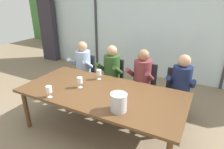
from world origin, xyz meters
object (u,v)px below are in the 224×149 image
(person_olive_shirt, at_px, (110,72))
(person_maroon_top, at_px, (140,78))
(wine_glass_by_left_taster, at_px, (49,90))
(dining_table, at_px, (101,95))
(chair_center, at_px, (144,83))
(person_pale_blue_shirt, at_px, (81,66))
(chair_right_of_center, at_px, (177,90))
(wine_glass_center_pour, at_px, (99,73))
(ice_bucket_primary, at_px, (119,102))
(chair_left_of_center, at_px, (112,77))
(wine_glass_near_bucket, at_px, (80,81))
(person_navy_polo, at_px, (180,85))
(chair_near_curtain, at_px, (85,71))

(person_olive_shirt, bearing_deg, person_maroon_top, 0.88)
(wine_glass_by_left_taster, bearing_deg, person_olive_shirt, 79.69)
(dining_table, relative_size, chair_center, 2.87)
(person_pale_blue_shirt, bearing_deg, chair_center, 3.05)
(chair_right_of_center, bearing_deg, wine_glass_center_pour, -158.17)
(ice_bucket_primary, bearing_deg, chair_left_of_center, 120.54)
(person_maroon_top, xyz_separation_m, wine_glass_near_bucket, (-0.68, -0.91, 0.16))
(wine_glass_center_pour, bearing_deg, person_maroon_top, 39.76)
(person_pale_blue_shirt, bearing_deg, person_navy_polo, -4.13)
(wine_glass_center_pour, bearing_deg, wine_glass_near_bucket, -102.95)
(chair_center, relative_size, ice_bucket_primary, 3.68)
(wine_glass_by_left_taster, bearing_deg, dining_table, 41.35)
(dining_table, xyz_separation_m, person_navy_polo, (1.02, 0.87, 0.02))
(dining_table, height_order, chair_near_curtain, chair_near_curtain)
(chair_near_curtain, relative_size, chair_right_of_center, 1.00)
(wine_glass_by_left_taster, bearing_deg, wine_glass_center_pour, 71.38)
(person_olive_shirt, distance_m, wine_glass_by_left_taster, 1.40)
(person_maroon_top, bearing_deg, wine_glass_center_pour, -136.00)
(person_olive_shirt, relative_size, wine_glass_near_bucket, 6.87)
(dining_table, distance_m, chair_center, 1.11)
(ice_bucket_primary, distance_m, wine_glass_by_left_taster, 1.04)
(person_olive_shirt, bearing_deg, chair_left_of_center, 103.29)
(chair_left_of_center, relative_size, ice_bucket_primary, 3.68)
(chair_right_of_center, xyz_separation_m, ice_bucket_primary, (-0.50, -1.38, 0.33))
(person_pale_blue_shirt, height_order, person_maroon_top, same)
(chair_left_of_center, bearing_deg, chair_center, 3.25)
(chair_near_curtain, xyz_separation_m, ice_bucket_primary, (1.49, -1.35, 0.33))
(chair_near_curtain, xyz_separation_m, wine_glass_center_pour, (0.76, -0.63, 0.33))
(chair_center, height_order, person_navy_polo, person_navy_polo)
(person_pale_blue_shirt, relative_size, ice_bucket_primary, 5.02)
(chair_center, height_order, person_olive_shirt, person_olive_shirt)
(chair_near_curtain, xyz_separation_m, chair_center, (1.38, 0.03, 0.00))
(dining_table, height_order, wine_glass_near_bucket, wine_glass_near_bucket)
(person_maroon_top, bearing_deg, dining_table, -105.86)
(person_navy_polo, distance_m, wine_glass_center_pour, 1.39)
(chair_near_curtain, distance_m, ice_bucket_primary, 2.04)
(person_pale_blue_shirt, xyz_separation_m, person_navy_polo, (2.03, -0.00, 0.00))
(person_navy_polo, distance_m, wine_glass_by_left_taster, 2.10)
(chair_center, xyz_separation_m, ice_bucket_primary, (0.11, -1.39, 0.33))
(person_olive_shirt, bearing_deg, person_navy_polo, 0.87)
(dining_table, height_order, person_olive_shirt, person_olive_shirt)
(person_maroon_top, bearing_deg, person_navy_polo, 4.23)
(wine_glass_by_left_taster, xyz_separation_m, wine_glass_near_bucket, (0.20, 0.46, 0.00))
(person_maroon_top, xyz_separation_m, ice_bucket_primary, (0.14, -1.22, 0.16))
(wine_glass_center_pour, bearing_deg, person_olive_shirt, 95.50)
(chair_left_of_center, distance_m, person_navy_polo, 1.40)
(person_pale_blue_shirt, distance_m, person_olive_shirt, 0.69)
(chair_left_of_center, distance_m, wine_glass_center_pour, 0.73)
(ice_bucket_primary, bearing_deg, dining_table, 142.79)
(person_pale_blue_shirt, height_order, person_olive_shirt, same)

